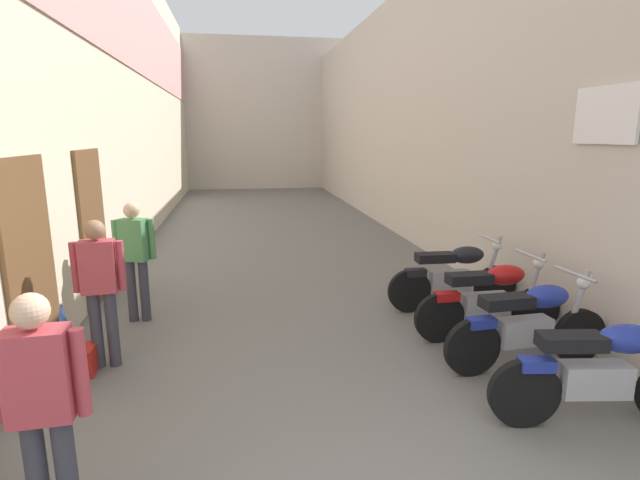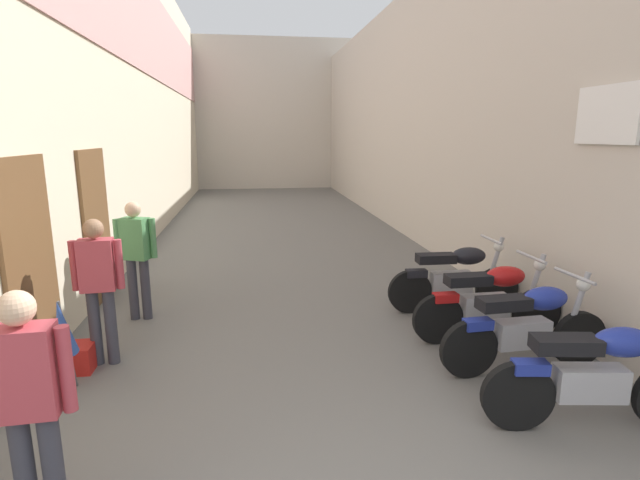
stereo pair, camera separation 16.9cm
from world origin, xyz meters
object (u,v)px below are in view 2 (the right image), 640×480
object	(u,v)px
motorcycle_third	(490,300)
pedestrian_mid_alley	(99,281)
motorcycle_fourth	(455,276)
pedestrian_by_doorway	(29,399)
pedestrian_further_down	(136,252)
plastic_crate	(72,358)
umbrella_leaning	(62,328)
motorcycle_second	(528,326)
motorcycle_nearest	(598,374)

from	to	relation	value
motorcycle_third	pedestrian_mid_alley	distance (m)	4.35
motorcycle_third	pedestrian_mid_alley	bearing A→B (deg)	179.80
motorcycle_fourth	pedestrian_by_doorway	xyz separation A→B (m)	(-4.05, -3.33, 0.42)
motorcycle_fourth	pedestrian_further_down	distance (m)	4.26
motorcycle_third	plastic_crate	size ratio (longest dim) A/B	4.21
pedestrian_further_down	pedestrian_mid_alley	bearing A→B (deg)	-94.54
plastic_crate	umbrella_leaning	size ratio (longest dim) A/B	0.46
pedestrian_further_down	plastic_crate	xyz separation A→B (m)	(-0.40, -1.41, -0.78)
motorcycle_fourth	pedestrian_by_doorway	bearing A→B (deg)	-140.55
motorcycle_fourth	plastic_crate	distance (m)	4.78
pedestrian_mid_alley	umbrella_leaning	world-z (taller)	pedestrian_mid_alley
pedestrian_mid_alley	pedestrian_further_down	xyz separation A→B (m)	(0.10, 1.29, 0.00)
pedestrian_by_doorway	pedestrian_mid_alley	xyz separation A→B (m)	(-0.29, 2.36, 0.00)
motorcycle_second	plastic_crate	world-z (taller)	motorcycle_second
plastic_crate	pedestrian_by_doorway	bearing A→B (deg)	-75.30
motorcycle_third	pedestrian_further_down	world-z (taller)	pedestrian_further_down
pedestrian_by_doorway	pedestrian_further_down	size ratio (longest dim) A/B	1.00
motorcycle_second	pedestrian_by_doorway	size ratio (longest dim) A/B	1.18
pedestrian_further_down	umbrella_leaning	world-z (taller)	pedestrian_further_down
motorcycle_second	pedestrian_mid_alley	size ratio (longest dim) A/B	1.18
pedestrian_mid_alley	motorcycle_fourth	bearing A→B (deg)	12.63
motorcycle_nearest	plastic_crate	world-z (taller)	motorcycle_nearest
pedestrian_by_doorway	umbrella_leaning	size ratio (longest dim) A/B	1.63
motorcycle_nearest	umbrella_leaning	bearing A→B (deg)	165.19
motorcycle_nearest	motorcycle_third	bearing A→B (deg)	90.00
motorcycle_second	pedestrian_further_down	xyz separation A→B (m)	(-4.23, 2.10, 0.42)
motorcycle_nearest	plastic_crate	bearing A→B (deg)	159.71
pedestrian_by_doorway	umbrella_leaning	xyz separation A→B (m)	(-0.44, 1.70, -0.24)
motorcycle_third	motorcycle_nearest	bearing A→B (deg)	-90.00
motorcycle_third	pedestrian_mid_alley	world-z (taller)	pedestrian_mid_alley
pedestrian_by_doorway	plastic_crate	distance (m)	2.43
motorcycle_nearest	umbrella_leaning	xyz separation A→B (m)	(-4.48, 1.19, 0.18)
pedestrian_mid_alley	umbrella_leaning	distance (m)	0.71
motorcycle_third	pedestrian_by_doorway	size ratio (longest dim) A/B	1.18
motorcycle_second	umbrella_leaning	xyz separation A→B (m)	(-4.48, 0.15, 0.18)
motorcycle_second	umbrella_leaning	distance (m)	4.49
pedestrian_mid_alley	pedestrian_further_down	world-z (taller)	same
motorcycle_nearest	pedestrian_further_down	xyz separation A→B (m)	(-4.23, 3.13, 0.42)
motorcycle_second	pedestrian_further_down	bearing A→B (deg)	153.66
motorcycle_nearest	pedestrian_mid_alley	world-z (taller)	pedestrian_mid_alley
motorcycle_second	umbrella_leaning	size ratio (longest dim) A/B	1.92
umbrella_leaning	motorcycle_second	bearing A→B (deg)	-1.97
pedestrian_further_down	pedestrian_by_doorway	bearing A→B (deg)	-87.09
motorcycle_nearest	pedestrian_further_down	size ratio (longest dim) A/B	1.17
motorcycle_nearest	plastic_crate	size ratio (longest dim) A/B	4.18
plastic_crate	motorcycle_fourth	bearing A→B (deg)	13.37
motorcycle_nearest	plastic_crate	xyz separation A→B (m)	(-4.63, 1.71, -0.36)
umbrella_leaning	pedestrian_mid_alley	bearing A→B (deg)	77.21
motorcycle_nearest	pedestrian_by_doorway	size ratio (longest dim) A/B	1.17
motorcycle_fourth	umbrella_leaning	world-z (taller)	motorcycle_fourth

